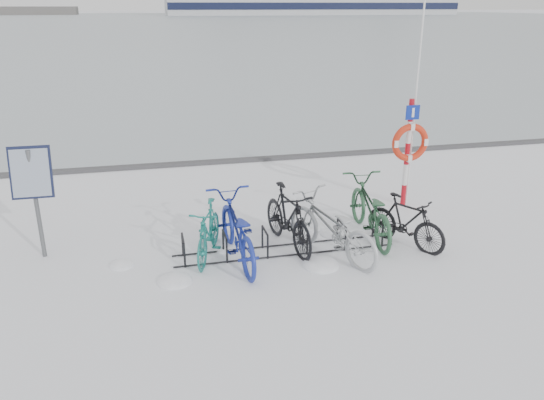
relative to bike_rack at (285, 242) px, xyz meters
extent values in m
plane|color=white|center=(0.00, 0.00, -0.18)|extent=(900.00, 900.00, 0.00)
cube|color=#A4AFB9|center=(0.00, 155.00, -0.17)|extent=(400.00, 298.00, 0.02)
cube|color=#3F3F42|center=(0.00, 5.90, -0.13)|extent=(400.00, 0.25, 0.10)
cylinder|color=black|center=(-1.80, -0.22, 0.04)|extent=(0.04, 0.04, 0.44)
cylinder|color=black|center=(-1.80, 0.22, 0.04)|extent=(0.04, 0.04, 0.44)
cylinder|color=black|center=(-1.80, 0.00, 0.26)|extent=(0.04, 0.44, 0.04)
cylinder|color=black|center=(-1.08, -0.22, 0.04)|extent=(0.04, 0.04, 0.44)
cylinder|color=black|center=(-1.08, 0.22, 0.04)|extent=(0.04, 0.04, 0.44)
cylinder|color=black|center=(-1.08, 0.00, 0.26)|extent=(0.04, 0.44, 0.04)
cylinder|color=black|center=(-0.36, -0.22, 0.04)|extent=(0.04, 0.04, 0.44)
cylinder|color=black|center=(-0.36, 0.22, 0.04)|extent=(0.04, 0.04, 0.44)
cylinder|color=black|center=(-0.36, 0.00, 0.26)|extent=(0.04, 0.44, 0.04)
cylinder|color=black|center=(0.36, -0.22, 0.04)|extent=(0.04, 0.04, 0.44)
cylinder|color=black|center=(0.36, 0.22, 0.04)|extent=(0.04, 0.04, 0.44)
cylinder|color=black|center=(0.36, 0.00, 0.26)|extent=(0.04, 0.44, 0.04)
cylinder|color=black|center=(1.08, -0.22, 0.04)|extent=(0.04, 0.04, 0.44)
cylinder|color=black|center=(1.08, 0.22, 0.04)|extent=(0.04, 0.04, 0.44)
cylinder|color=black|center=(1.08, 0.00, 0.26)|extent=(0.04, 0.44, 0.04)
cylinder|color=black|center=(1.80, -0.22, 0.04)|extent=(0.04, 0.04, 0.44)
cylinder|color=black|center=(1.80, 0.22, 0.04)|extent=(0.04, 0.04, 0.44)
cylinder|color=black|center=(1.80, 0.00, 0.26)|extent=(0.04, 0.44, 0.04)
cylinder|color=black|center=(0.00, -0.22, -0.16)|extent=(4.00, 0.03, 0.03)
cylinder|color=black|center=(0.00, 0.22, -0.16)|extent=(4.00, 0.03, 0.03)
cylinder|color=#595B5E|center=(-4.19, 0.78, 0.79)|extent=(0.08, 0.08, 1.94)
cube|color=black|center=(-4.19, 0.75, 1.38)|extent=(0.67, 0.26, 0.88)
cube|color=#8C99AD|center=(-4.19, 0.71, 1.38)|extent=(0.61, 0.19, 0.78)
cylinder|color=#AC0D18|center=(3.16, 1.69, 0.05)|extent=(0.11, 0.11, 0.47)
cylinder|color=silver|center=(3.16, 1.69, 0.53)|extent=(0.11, 0.11, 0.47)
cylinder|color=#AC0D18|center=(3.16, 1.69, 1.00)|extent=(0.11, 0.11, 0.47)
cylinder|color=silver|center=(3.16, 1.69, 1.47)|extent=(0.11, 0.11, 0.47)
cylinder|color=#AC0D18|center=(3.16, 1.69, 1.94)|extent=(0.11, 0.11, 0.47)
torus|color=red|center=(3.16, 1.60, 1.26)|extent=(0.82, 0.14, 0.82)
cube|color=navy|center=(3.16, 1.61, 1.90)|extent=(0.30, 0.03, 0.30)
cylinder|color=silver|center=(3.27, 1.74, 1.96)|extent=(0.04, 0.04, 4.28)
cube|color=silver|center=(73.12, 232.30, 5.36)|extent=(129.23, 24.00, 11.08)
cube|color=black|center=(73.12, 220.26, 3.51)|extent=(129.23, 0.30, 2.77)
cube|color=black|center=(73.12, 244.35, 3.51)|extent=(129.23, 0.30, 2.77)
imported|color=#197369|center=(-1.34, 0.14, 0.32)|extent=(1.00, 1.74, 1.01)
imported|color=navy|center=(-0.89, -0.11, 0.41)|extent=(0.95, 2.30, 1.18)
imported|color=black|center=(0.12, 0.22, 0.40)|extent=(0.87, 2.01, 1.17)
imported|color=#A8ACAF|center=(0.75, -0.34, 0.39)|extent=(1.61, 2.31, 1.15)
imported|color=#2A5436|center=(1.75, 0.31, 0.40)|extent=(0.92, 2.25, 1.16)
imported|color=black|center=(2.22, -0.24, 0.31)|extent=(1.24, 1.65, 0.99)
ellipsoid|color=white|center=(-2.01, -0.69, -0.18)|extent=(0.57, 0.57, 0.20)
ellipsoid|color=white|center=(2.84, 0.04, -0.18)|extent=(0.44, 0.44, 0.16)
ellipsoid|color=white|center=(1.10, 0.50, -0.18)|extent=(0.50, 0.50, 0.18)
ellipsoid|color=white|center=(-2.86, 0.09, -0.18)|extent=(0.44, 0.44, 0.15)
ellipsoid|color=white|center=(0.46, -0.69, -0.18)|extent=(0.64, 0.64, 0.22)
ellipsoid|color=white|center=(0.80, 0.83, -0.18)|extent=(0.33, 0.33, 0.12)
ellipsoid|color=white|center=(-1.05, 0.34, -0.18)|extent=(0.42, 0.42, 0.15)
camera|label=1|loc=(-2.20, -8.40, 4.01)|focal=35.00mm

